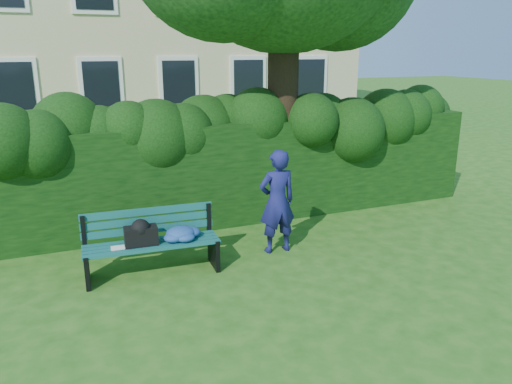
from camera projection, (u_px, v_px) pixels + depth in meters
name	position (u px, v px, depth m)	size (l,w,h in m)	color
ground	(272.00, 265.00, 7.27)	(80.00, 80.00, 0.00)	#205614
hedge	(222.00, 172.00, 8.98)	(10.00, 1.00, 1.80)	black
park_bench	(157.00, 239.00, 6.90)	(1.87, 0.67, 0.89)	#0E4446
man_reading	(277.00, 202.00, 7.56)	(0.59, 0.38, 1.61)	navy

